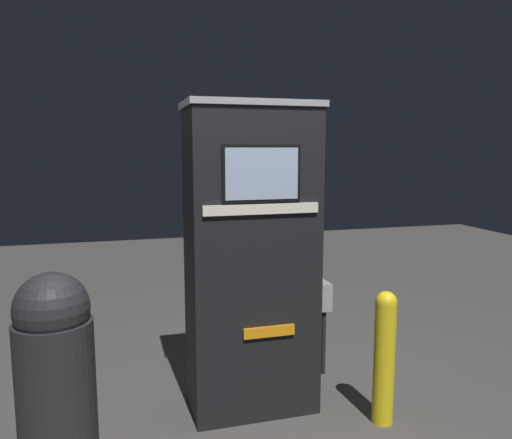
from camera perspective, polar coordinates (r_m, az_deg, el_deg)
The scene contains 4 objects.
ground_plane at distance 3.49m, azimuth 0.58°, elevation -22.18°, with size 14.00×14.00×0.00m, color #423F3D.
gas_pump at distance 3.32m, azimuth -0.52°, elevation -4.57°, with size 0.93×0.51×2.06m.
safety_bollard at distance 3.39m, azimuth 14.46°, elevation -14.68°, with size 0.14×0.14×0.87m.
trash_bin at distance 3.01m, azimuth -21.95°, elevation -15.76°, with size 0.42×0.42×1.12m.
Camera 1 is at (-0.86, -2.89, 1.76)m, focal length 35.00 mm.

